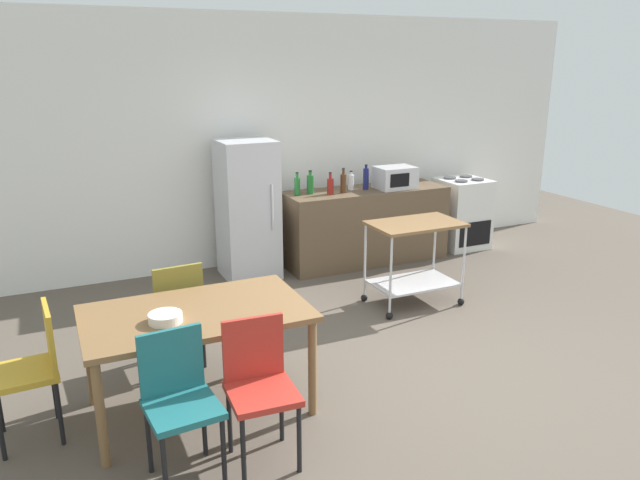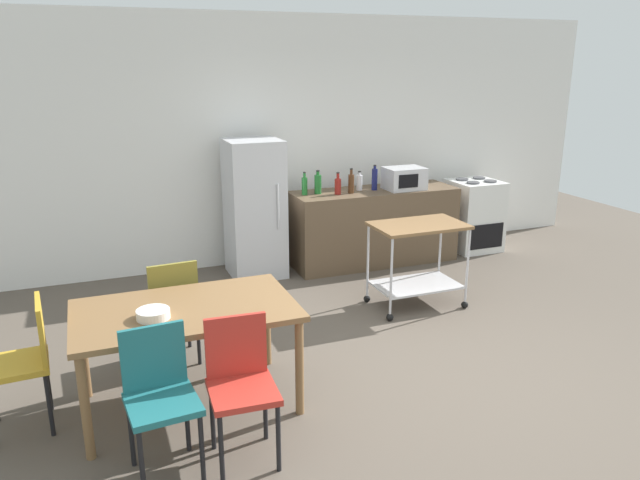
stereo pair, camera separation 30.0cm
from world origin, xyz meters
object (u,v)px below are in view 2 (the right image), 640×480
Objects in this scene: bottle_sesame_oil at (318,184)px; bottle_hot_sauce at (375,179)px; refrigerator at (255,209)px; chair_mustard at (26,356)px; kitchen_cart at (418,251)px; bottle_sparkling_water at (359,182)px; chair_teal at (160,392)px; stove_oven at (474,215)px; bottle_wine at (305,186)px; fruit_bowl at (153,314)px; bottle_soda at (338,186)px; chair_red at (241,379)px; bottle_soy_sauce at (351,183)px; dining_table at (186,318)px; microwave at (404,178)px; chair_olive at (172,304)px.

bottle_hot_sauce reaches higher than bottle_sesame_oil.
chair_mustard is at bearing -132.77° from refrigerator.
kitchen_cart is 4.00× the size of bottle_sparkling_water.
chair_mustard is 0.98× the size of kitchen_cart.
chair_mustard is at bearing 129.89° from chair_teal.
refrigerator is at bearing 60.42° from chair_teal.
bottle_hot_sauce is (-1.45, -0.02, 0.58)m from stove_oven.
bottle_wine reaches higher than fruit_bowl.
bottle_wine is 0.38m from bottle_soda.
chair_teal is 0.97× the size of stove_oven.
bottle_soda is at bearing 121.70° from chair_mustard.
refrigerator reaches higher than chair_red.
chair_mustard is 0.88m from fruit_bowl.
refrigerator is 1.15m from bottle_soy_sauce.
bottle_soda is at bearing 46.19° from fruit_bowl.
bottle_sesame_oil is at bearing 51.90° from dining_table.
bottle_soy_sauce reaches higher than chair_teal.
bottle_sesame_oil is at bearing 108.86° from kitchen_cart.
chair_mustard is 3.91× the size of bottle_sparkling_water.
bottle_soy_sauce is 0.68m from microwave.
bottle_sesame_oil is 1.24× the size of fruit_bowl.
bottle_sesame_oil is 1.19× the size of bottle_sparkling_water.
bottle_soy_sauce is 1.32× the size of fruit_bowl.
chair_red is 2.98× the size of bottle_hot_sauce.
microwave is at bearing 115.32° from chair_mustard.
chair_red is at bearing -125.56° from bottle_sparkling_water.
stove_oven is 4.21× the size of fruit_bowl.
fruit_bowl is (-2.66, -1.13, 0.21)m from kitchen_cart.
chair_olive is at bearing 90.51° from dining_table.
chair_teal is at bearing -123.24° from bottle_wine.
bottle_sesame_oil is at bearing 124.86° from chair_mustard.
bottle_hot_sauce is (0.50, 0.06, 0.03)m from bottle_soda.
bottle_sesame_oil is 0.38m from bottle_soy_sauce.
chair_mustard is (-1.02, -0.56, 0.00)m from chair_olive.
bottle_sesame_oil reaches higher than bottle_soda.
bottle_wine is at bearing -177.89° from bottle_sesame_oil.
kitchen_cart is (2.44, 0.35, 0.05)m from chair_olive.
bottle_sesame_oil is at bearing 172.47° from microwave.
microwave is (3.26, 2.99, 0.51)m from chair_teal.
bottle_soda is (-1.95, -0.08, 0.55)m from stove_oven.
refrigerator is 6.11× the size of bottle_soda.
bottle_soda is (0.95, -0.16, 0.22)m from refrigerator.
chair_teal is 3.51× the size of bottle_soda.
chair_olive is 3.91× the size of bottle_sparkling_water.
bottle_soda reaches higher than chair_red.
bottle_wine is (1.78, 1.79, 0.49)m from chair_olive.
kitchen_cart is at bearing -98.39° from bottle_hot_sauce.
chair_red is 4.99m from stove_oven.
chair_mustard is 0.97× the size of stove_oven.
dining_table is 1.69× the size of chair_olive.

